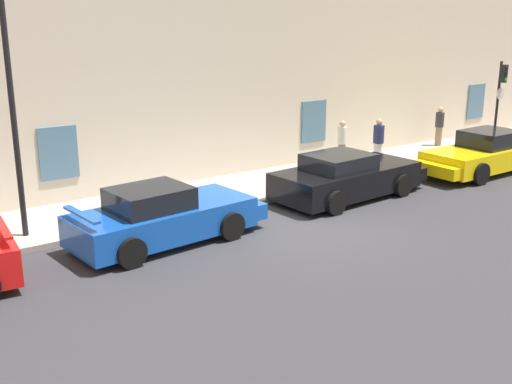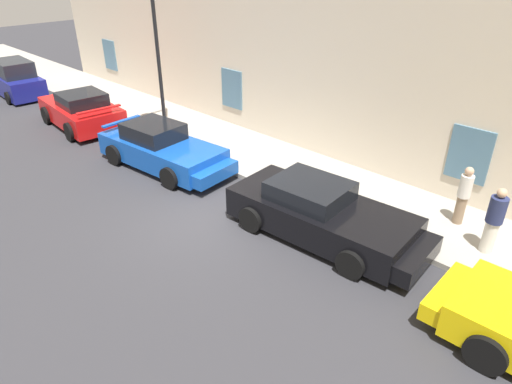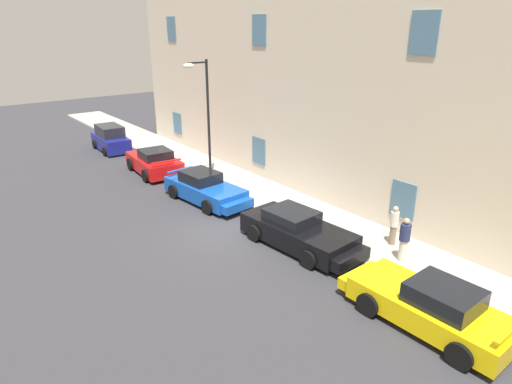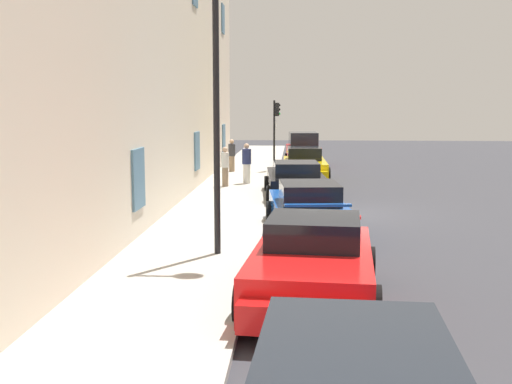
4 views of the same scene
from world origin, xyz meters
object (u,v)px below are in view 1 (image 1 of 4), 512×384
at_px(traffic_light, 500,91).
at_px(pedestrian_bystander, 439,126).
at_px(sportscar_tail_end, 480,155).
at_px(pedestrian_admiring, 378,142).
at_px(sportscar_white_middle, 350,177).
at_px(street_lamp, 11,56).
at_px(pedestrian_strolling, 342,142).
at_px(sportscar_yellow_flank, 168,217).

distance_m(traffic_light, pedestrian_bystander, 2.75).
relative_size(sportscar_tail_end, pedestrian_admiring, 2.99).
bearing_deg(sportscar_white_middle, sportscar_tail_end, -4.41).
relative_size(sportscar_white_middle, sportscar_tail_end, 1.04).
bearing_deg(street_lamp, pedestrian_strolling, 7.53).
xyz_separation_m(sportscar_yellow_flank, traffic_light, (14.81, 1.30, 1.88)).
height_order(sportscar_yellow_flank, pedestrian_bystander, pedestrian_bystander).
bearing_deg(sportscar_white_middle, pedestrian_admiring, 32.22).
bearing_deg(pedestrian_bystander, sportscar_yellow_flank, -166.28).
distance_m(sportscar_white_middle, street_lamp, 10.01).
bearing_deg(pedestrian_admiring, traffic_light, -11.13).
xyz_separation_m(pedestrian_admiring, pedestrian_strolling, (-1.01, 0.79, -0.02)).
relative_size(sportscar_yellow_flank, street_lamp, 0.79).
height_order(sportscar_tail_end, traffic_light, traffic_light).
bearing_deg(sportscar_white_middle, traffic_light, 6.52).
relative_size(sportscar_white_middle, pedestrian_strolling, 3.26).
bearing_deg(sportscar_white_middle, pedestrian_bystander, 21.77).
bearing_deg(sportscar_yellow_flank, pedestrian_admiring, 13.89).
bearing_deg(pedestrian_admiring, street_lamp, -176.71).
xyz_separation_m(traffic_light, pedestrian_strolling, (-6.32, 1.83, -1.55)).
xyz_separation_m(sportscar_tail_end, pedestrian_admiring, (-2.44, 2.45, 0.34)).
relative_size(sportscar_white_middle, traffic_light, 1.49).
distance_m(street_lamp, pedestrian_admiring, 12.85).
bearing_deg(street_lamp, sportscar_yellow_flank, -29.82).
bearing_deg(traffic_light, pedestrian_strolling, 163.81).
bearing_deg(traffic_light, street_lamp, 178.92).
bearing_deg(traffic_light, sportscar_yellow_flank, -174.97).
distance_m(traffic_light, pedestrian_admiring, 5.63).
distance_m(sportscar_yellow_flank, sportscar_tail_end, 11.94).
xyz_separation_m(sportscar_white_middle, pedestrian_strolling, (2.20, 2.81, 0.34)).
bearing_deg(sportscar_white_middle, pedestrian_strolling, 51.95).
bearing_deg(sportscar_tail_end, pedestrian_strolling, 136.78).
bearing_deg(traffic_light, sportscar_tail_end, -153.83).
xyz_separation_m(pedestrian_strolling, pedestrian_bystander, (5.58, 0.30, -0.01)).
relative_size(sportscar_yellow_flank, pedestrian_bystander, 3.16).
bearing_deg(street_lamp, traffic_light, -1.08).
xyz_separation_m(sportscar_white_middle, traffic_light, (8.51, 0.97, 1.90)).
relative_size(traffic_light, pedestrian_strolling, 2.18).
height_order(sportscar_tail_end, pedestrian_strolling, pedestrian_strolling).
bearing_deg(pedestrian_strolling, sportscar_tail_end, -43.22).
distance_m(sportscar_yellow_flank, pedestrian_bystander, 14.49).
height_order(sportscar_white_middle, traffic_light, traffic_light).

